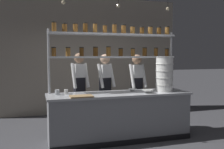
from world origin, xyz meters
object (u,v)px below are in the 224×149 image
chef_center (105,86)px  chef_right (137,86)px  cutting_board (81,96)px  spice_shelf_unit (114,47)px  prep_bowl_center_front (132,90)px  chef_left (79,86)px  serving_cup_by_board (57,92)px  prep_bowl_near_left (147,91)px  serving_cup_front (66,92)px  container_stack (164,74)px

chef_center → chef_right: size_ratio=1.00×
chef_right → cutting_board: chef_right is taller
spice_shelf_unit → prep_bowl_center_front: spice_shelf_unit is taller
chef_left → prep_bowl_center_front: 1.17m
spice_shelf_unit → cutting_board: bearing=-143.9°
chef_right → prep_bowl_center_front: 0.50m
chef_left → prep_bowl_center_front: bearing=-43.0°
cutting_board → prep_bowl_center_front: prep_bowl_center_front is taller
cutting_board → serving_cup_by_board: size_ratio=4.15×
chef_center → prep_bowl_center_front: chef_center is taller
prep_bowl_near_left → chef_left: bearing=140.7°
serving_cup_by_board → serving_cup_front: bearing=8.8°
chef_right → prep_bowl_near_left: (-0.09, -0.74, -0.01)m
chef_left → chef_right: size_ratio=1.02×
spice_shelf_unit → chef_center: bearing=98.9°
chef_center → serving_cup_front: chef_center is taller
container_stack → prep_bowl_near_left: size_ratio=3.03×
prep_bowl_center_front → chef_right: bearing=56.9°
container_stack → prep_bowl_center_front: bearing=161.4°
prep_bowl_center_front → prep_bowl_near_left: bearing=-59.9°
spice_shelf_unit → serving_cup_front: bearing=-169.2°
container_stack → cutting_board: 1.78m
chef_right → prep_bowl_center_front: size_ratio=9.44×
spice_shelf_unit → serving_cup_by_board: size_ratio=27.67×
serving_cup_front → chef_left: bearing=60.6°
container_stack → serving_cup_by_board: 2.15m
cutting_board → serving_cup_front: size_ratio=4.29×
chef_right → container_stack: size_ratio=2.37×
chef_right → cutting_board: (-1.40, -0.81, -0.03)m
cutting_board → prep_bowl_near_left: bearing=3.3°
chef_left → serving_cup_front: chef_left is taller
chef_left → serving_cup_front: size_ratio=18.20×
chef_right → serving_cup_front: size_ratio=17.88×
spice_shelf_unit → serving_cup_front: 1.34m
chef_center → prep_bowl_near_left: bearing=-71.9°
prep_bowl_near_left → prep_bowl_center_front: (-0.18, 0.32, -0.01)m
spice_shelf_unit → chef_center: 0.97m
chef_left → chef_right: chef_left is taller
chef_right → prep_bowl_near_left: bearing=-100.6°
spice_shelf_unit → prep_bowl_center_front: size_ratio=15.09×
spice_shelf_unit → prep_bowl_near_left: (0.52, -0.50, -0.88)m
serving_cup_front → chef_right: bearing=14.9°
cutting_board → serving_cup_by_board: serving_cup_by_board is taller
container_stack → serving_cup_by_board: (-2.12, 0.17, -0.30)m
prep_bowl_near_left → prep_bowl_center_front: bearing=120.1°
cutting_board → prep_bowl_near_left: size_ratio=1.72×
chef_left → serving_cup_front: 0.74m
chef_right → cutting_board: bearing=-153.3°
serving_cup_front → serving_cup_by_board: bearing=-171.2°
spice_shelf_unit → chef_left: 1.16m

